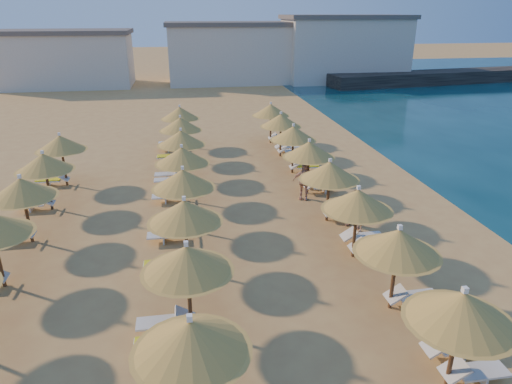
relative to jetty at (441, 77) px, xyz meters
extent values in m
plane|color=tan|center=(-30.26, -40.39, -0.75)|extent=(220.00, 220.00, 0.00)
cube|color=black|center=(0.00, 0.00, 0.00)|extent=(30.27, 7.86, 1.50)
cube|color=beige|center=(-45.96, 5.05, 2.25)|extent=(15.00, 8.00, 6.00)
cube|color=#59514C|center=(-45.96, 5.05, 5.50)|extent=(15.60, 8.48, 0.50)
cube|color=beige|center=(-26.34, 5.18, 2.65)|extent=(15.00, 8.00, 6.80)
cube|color=#59514C|center=(-26.34, 5.18, 6.30)|extent=(15.60, 8.48, 0.50)
cube|color=beige|center=(-11.68, 3.95, 3.05)|extent=(15.00, 8.00, 7.60)
cube|color=#59514C|center=(-11.68, 3.95, 7.10)|extent=(15.60, 8.48, 0.50)
cylinder|color=brown|center=(-26.75, -46.60, 0.33)|extent=(0.12, 0.12, 2.16)
cone|color=#A57D2F|center=(-26.75, -46.60, 1.55)|extent=(2.40, 2.40, 0.78)
cone|color=#A57D2F|center=(-26.75, -46.60, 1.22)|extent=(2.59, 2.59, 0.12)
cube|color=white|center=(-26.75, -46.60, 2.01)|extent=(0.12, 0.12, 0.14)
cylinder|color=brown|center=(-26.75, -43.39, 0.33)|extent=(0.12, 0.12, 2.16)
cone|color=#A57D2F|center=(-26.75, -43.39, 1.55)|extent=(2.40, 2.40, 0.78)
cone|color=#A57D2F|center=(-26.75, -43.39, 1.22)|extent=(2.59, 2.59, 0.12)
cube|color=white|center=(-26.75, -43.39, 2.01)|extent=(0.12, 0.12, 0.14)
cylinder|color=brown|center=(-26.75, -40.19, 0.33)|extent=(0.12, 0.12, 2.16)
cone|color=#A57D2F|center=(-26.75, -40.19, 1.55)|extent=(2.40, 2.40, 0.78)
cone|color=#A57D2F|center=(-26.75, -40.19, 1.22)|extent=(2.59, 2.59, 0.12)
cube|color=white|center=(-26.75, -40.19, 2.01)|extent=(0.12, 0.12, 0.14)
cylinder|color=brown|center=(-26.75, -36.98, 0.33)|extent=(0.12, 0.12, 2.16)
cone|color=#A57D2F|center=(-26.75, -36.98, 1.55)|extent=(2.40, 2.40, 0.78)
cone|color=#A57D2F|center=(-26.75, -36.98, 1.22)|extent=(2.59, 2.59, 0.12)
cube|color=white|center=(-26.75, -36.98, 2.01)|extent=(0.12, 0.12, 0.14)
cylinder|color=brown|center=(-26.75, -33.77, 0.33)|extent=(0.12, 0.12, 2.16)
cone|color=#A57D2F|center=(-26.75, -33.77, 1.55)|extent=(2.40, 2.40, 0.78)
cone|color=#A57D2F|center=(-26.75, -33.77, 1.22)|extent=(2.59, 2.59, 0.12)
cube|color=white|center=(-26.75, -33.77, 2.01)|extent=(0.12, 0.12, 0.14)
cylinder|color=brown|center=(-26.75, -30.56, 0.33)|extent=(0.12, 0.12, 2.16)
cone|color=#A57D2F|center=(-26.75, -30.56, 1.55)|extent=(2.40, 2.40, 0.78)
cone|color=#A57D2F|center=(-26.75, -30.56, 1.22)|extent=(2.59, 2.59, 0.12)
cube|color=white|center=(-26.75, -30.56, 2.01)|extent=(0.12, 0.12, 0.14)
cylinder|color=brown|center=(-26.75, -27.35, 0.33)|extent=(0.12, 0.12, 2.16)
cone|color=#A57D2F|center=(-26.75, -27.35, 1.55)|extent=(2.40, 2.40, 0.78)
cone|color=#A57D2F|center=(-26.75, -27.35, 1.22)|extent=(2.59, 2.59, 0.12)
cube|color=white|center=(-26.75, -27.35, 2.01)|extent=(0.12, 0.12, 0.14)
cylinder|color=brown|center=(-26.75, -24.14, 0.33)|extent=(0.12, 0.12, 2.16)
cone|color=#A57D2F|center=(-26.75, -24.14, 1.55)|extent=(2.40, 2.40, 0.78)
cone|color=#A57D2F|center=(-26.75, -24.14, 1.22)|extent=(2.59, 2.59, 0.12)
cube|color=white|center=(-26.75, -24.14, 2.01)|extent=(0.12, 0.12, 0.14)
cylinder|color=brown|center=(-32.86, -46.60, 0.33)|extent=(0.12, 0.12, 2.16)
cone|color=#A57D2F|center=(-32.86, -46.60, 1.55)|extent=(2.40, 2.40, 0.78)
cone|color=#A57D2F|center=(-32.86, -46.60, 1.22)|extent=(2.59, 2.59, 0.12)
cube|color=white|center=(-32.86, -46.60, 2.01)|extent=(0.12, 0.12, 0.14)
cylinder|color=brown|center=(-32.86, -43.39, 0.33)|extent=(0.12, 0.12, 2.16)
cone|color=#A57D2F|center=(-32.86, -43.39, 1.55)|extent=(2.40, 2.40, 0.78)
cone|color=#A57D2F|center=(-32.86, -43.39, 1.22)|extent=(2.59, 2.59, 0.12)
cube|color=white|center=(-32.86, -43.39, 2.01)|extent=(0.12, 0.12, 0.14)
cylinder|color=brown|center=(-32.86, -40.19, 0.33)|extent=(0.12, 0.12, 2.16)
cone|color=#A57D2F|center=(-32.86, -40.19, 1.55)|extent=(2.40, 2.40, 0.78)
cone|color=#A57D2F|center=(-32.86, -40.19, 1.22)|extent=(2.59, 2.59, 0.12)
cube|color=white|center=(-32.86, -40.19, 2.01)|extent=(0.12, 0.12, 0.14)
cylinder|color=brown|center=(-32.86, -36.98, 0.33)|extent=(0.12, 0.12, 2.16)
cone|color=#A57D2F|center=(-32.86, -36.98, 1.55)|extent=(2.40, 2.40, 0.78)
cone|color=#A57D2F|center=(-32.86, -36.98, 1.22)|extent=(2.59, 2.59, 0.12)
cube|color=white|center=(-32.86, -36.98, 2.01)|extent=(0.12, 0.12, 0.14)
cylinder|color=brown|center=(-32.86, -33.77, 0.33)|extent=(0.12, 0.12, 2.16)
cone|color=#A57D2F|center=(-32.86, -33.77, 1.55)|extent=(2.40, 2.40, 0.78)
cone|color=#A57D2F|center=(-32.86, -33.77, 1.22)|extent=(2.59, 2.59, 0.12)
cube|color=white|center=(-32.86, -33.77, 2.01)|extent=(0.12, 0.12, 0.14)
cylinder|color=brown|center=(-32.86, -30.56, 0.33)|extent=(0.12, 0.12, 2.16)
cone|color=#A57D2F|center=(-32.86, -30.56, 1.55)|extent=(2.40, 2.40, 0.78)
cone|color=#A57D2F|center=(-32.86, -30.56, 1.22)|extent=(2.59, 2.59, 0.12)
cube|color=white|center=(-32.86, -30.56, 2.01)|extent=(0.12, 0.12, 0.14)
cylinder|color=brown|center=(-32.86, -27.35, 0.33)|extent=(0.12, 0.12, 2.16)
cone|color=#A57D2F|center=(-32.86, -27.35, 1.55)|extent=(2.40, 2.40, 0.78)
cone|color=#A57D2F|center=(-32.86, -27.35, 1.22)|extent=(2.59, 2.59, 0.12)
cube|color=white|center=(-32.86, -27.35, 2.01)|extent=(0.12, 0.12, 0.14)
cylinder|color=brown|center=(-32.86, -24.14, 0.33)|extent=(0.12, 0.12, 2.16)
cone|color=#A57D2F|center=(-32.86, -24.14, 1.55)|extent=(2.40, 2.40, 0.78)
cone|color=#A57D2F|center=(-32.86, -24.14, 1.22)|extent=(2.59, 2.59, 0.12)
cube|color=white|center=(-32.86, -24.14, 2.01)|extent=(0.12, 0.12, 0.14)
cylinder|color=brown|center=(-38.93, -36.98, 0.33)|extent=(0.12, 0.12, 2.16)
cone|color=#A57D2F|center=(-38.93, -36.98, 1.55)|extent=(2.40, 2.40, 0.78)
cone|color=#A57D2F|center=(-38.93, -36.98, 1.22)|extent=(2.59, 2.59, 0.12)
cube|color=white|center=(-38.93, -36.98, 2.01)|extent=(0.12, 0.12, 0.14)
cylinder|color=brown|center=(-38.93, -33.77, 0.33)|extent=(0.12, 0.12, 2.16)
cone|color=#A57D2F|center=(-38.93, -33.77, 1.55)|extent=(2.40, 2.40, 0.78)
cone|color=#A57D2F|center=(-38.93, -33.77, 1.22)|extent=(2.59, 2.59, 0.12)
cube|color=white|center=(-38.93, -33.77, 2.01)|extent=(0.12, 0.12, 0.14)
cylinder|color=brown|center=(-38.93, -30.56, 0.33)|extent=(0.12, 0.12, 2.16)
cone|color=#A57D2F|center=(-38.93, -30.56, 1.55)|extent=(2.40, 2.40, 0.78)
cone|color=#A57D2F|center=(-38.93, -30.56, 1.22)|extent=(2.59, 2.59, 0.12)
cube|color=white|center=(-38.93, -30.56, 2.01)|extent=(0.12, 0.12, 0.14)
cube|color=white|center=(-25.85, -46.60, -0.43)|extent=(1.27, 0.59, 0.06)
cube|color=white|center=(-25.85, -46.60, -0.59)|extent=(0.06, 0.53, 0.32)
cube|color=white|center=(-26.60, -46.60, -0.29)|extent=(0.58, 0.59, 0.40)
cube|color=white|center=(-25.85, -45.70, -0.43)|extent=(1.27, 0.59, 0.06)
cube|color=white|center=(-25.85, -45.70, -0.59)|extent=(0.06, 0.53, 0.32)
cube|color=white|center=(-26.60, -45.70, -0.29)|extent=(0.58, 0.59, 0.40)
cube|color=white|center=(-25.85, -43.39, -0.43)|extent=(1.27, 0.59, 0.06)
cube|color=white|center=(-25.85, -43.39, -0.59)|extent=(0.06, 0.53, 0.32)
cube|color=white|center=(-26.60, -43.39, -0.29)|extent=(0.58, 0.59, 0.40)
cube|color=white|center=(-33.76, -43.39, -0.43)|extent=(1.27, 0.59, 0.06)
cube|color=white|center=(-33.76, -43.39, -0.59)|extent=(0.06, 0.53, 0.32)
cube|color=white|center=(-33.00, -43.39, -0.29)|extent=(0.58, 0.59, 0.40)
cube|color=white|center=(-33.76, -44.29, -0.43)|extent=(1.27, 0.59, 0.06)
cube|color=white|center=(-33.76, -44.29, -0.59)|extent=(0.06, 0.53, 0.32)
cube|color=white|center=(-33.00, -44.29, -0.29)|extent=(0.58, 0.59, 0.40)
cube|color=yellow|center=(-33.76, -44.29, -0.38)|extent=(1.22, 0.54, 0.05)
cube|color=white|center=(-25.85, -40.19, -0.43)|extent=(1.27, 0.59, 0.06)
cube|color=white|center=(-25.85, -40.19, -0.59)|extent=(0.06, 0.53, 0.32)
cube|color=white|center=(-26.60, -40.19, -0.29)|extent=(0.58, 0.59, 0.40)
cube|color=yellow|center=(-25.85, -40.19, -0.38)|extent=(1.22, 0.54, 0.05)
cube|color=white|center=(-25.85, -39.29, -0.43)|extent=(1.27, 0.59, 0.06)
cube|color=white|center=(-25.85, -39.29, -0.59)|extent=(0.06, 0.53, 0.32)
cube|color=white|center=(-26.60, -39.29, -0.29)|extent=(0.58, 0.59, 0.40)
cube|color=white|center=(-33.76, -40.19, -0.43)|extent=(1.27, 0.59, 0.06)
cube|color=white|center=(-33.76, -40.19, -0.59)|extent=(0.06, 0.53, 0.32)
cube|color=white|center=(-33.00, -40.19, -0.29)|extent=(0.58, 0.59, 0.40)
cube|color=yellow|center=(-33.76, -40.19, -0.38)|extent=(1.22, 0.54, 0.05)
cube|color=white|center=(-25.85, -36.98, -0.43)|extent=(1.27, 0.59, 0.06)
cube|color=white|center=(-25.85, -36.98, -0.59)|extent=(0.06, 0.53, 0.32)
cube|color=white|center=(-26.60, -36.98, -0.29)|extent=(0.58, 0.59, 0.40)
cube|color=white|center=(-33.76, -36.98, -0.43)|extent=(1.27, 0.59, 0.06)
cube|color=white|center=(-33.76, -36.98, -0.59)|extent=(0.06, 0.53, 0.32)
cube|color=white|center=(-33.00, -36.98, -0.29)|extent=(0.58, 0.59, 0.40)
cube|color=white|center=(-33.76, -37.88, -0.43)|extent=(1.27, 0.59, 0.06)
cube|color=white|center=(-33.76, -37.88, -0.59)|extent=(0.06, 0.53, 0.32)
cube|color=white|center=(-33.00, -37.88, -0.29)|extent=(0.58, 0.59, 0.40)
cube|color=white|center=(-25.85, -33.77, -0.43)|extent=(1.27, 0.59, 0.06)
cube|color=white|center=(-25.85, -33.77, -0.59)|extent=(0.06, 0.53, 0.32)
cube|color=white|center=(-26.60, -33.77, -0.29)|extent=(0.58, 0.59, 0.40)
cube|color=white|center=(-25.85, -32.87, -0.43)|extent=(1.27, 0.59, 0.06)
cube|color=white|center=(-25.85, -32.87, -0.59)|extent=(0.06, 0.53, 0.32)
cube|color=white|center=(-26.60, -32.87, -0.29)|extent=(0.58, 0.59, 0.40)
cube|color=white|center=(-33.76, -33.77, -0.43)|extent=(1.27, 0.59, 0.06)
cube|color=white|center=(-33.76, -33.77, -0.59)|extent=(0.06, 0.53, 0.32)
cube|color=white|center=(-33.00, -33.77, -0.29)|extent=(0.58, 0.59, 0.40)
cube|color=white|center=(-25.85, -30.56, -0.43)|extent=(1.27, 0.59, 0.06)
cube|color=white|center=(-25.85, -30.56, -0.59)|extent=(0.06, 0.53, 0.32)
cube|color=white|center=(-26.60, -30.56, -0.29)|extent=(0.58, 0.59, 0.40)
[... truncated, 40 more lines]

